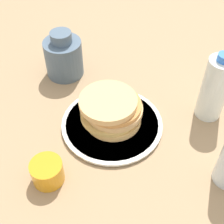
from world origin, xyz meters
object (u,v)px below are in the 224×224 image
at_px(plate, 112,124).
at_px(cream_jug, 64,56).
at_px(pancake_stack, 112,111).
at_px(juice_glass, 47,172).
at_px(water_bottle_near, 215,88).

height_order(plate, cream_jug, cream_jug).
bearing_deg(pancake_stack, juice_glass, 99.37).
relative_size(juice_glass, cream_jug, 0.51).
bearing_deg(plate, pancake_stack, -10.24).
relative_size(plate, juice_glass, 3.61).
bearing_deg(water_bottle_near, pancake_stack, 60.25).
distance_m(pancake_stack, juice_glass, 0.23).
distance_m(juice_glass, water_bottle_near, 0.47).
bearing_deg(plate, water_bottle_near, -119.31).
xyz_separation_m(juice_glass, water_bottle_near, (-0.10, -0.46, 0.07)).
height_order(plate, juice_glass, juice_glass).
xyz_separation_m(pancake_stack, juice_glass, (-0.04, 0.22, -0.03)).
distance_m(pancake_stack, water_bottle_near, 0.28).
bearing_deg(water_bottle_near, cream_jug, 27.73).
bearing_deg(water_bottle_near, juice_glass, 77.75).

